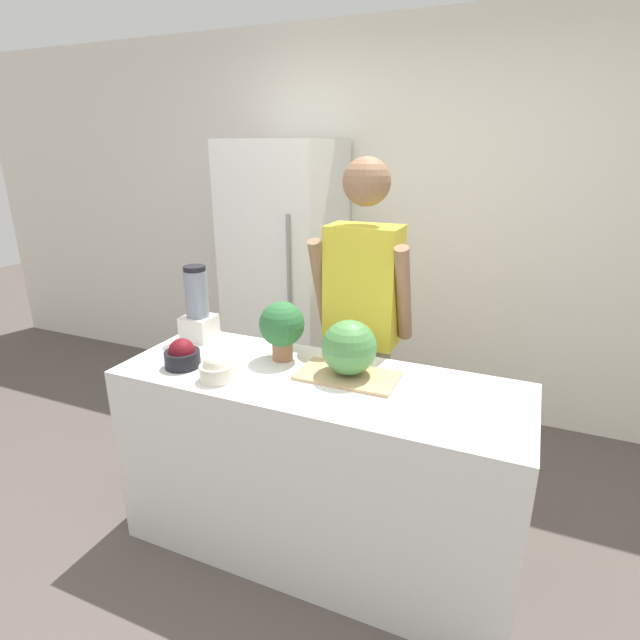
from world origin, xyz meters
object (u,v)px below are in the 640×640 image
Objects in this scene: bowl_cherries at (182,355)px; potted_plant at (282,326)px; bowl_cream at (216,369)px; blender at (198,308)px; refrigerator at (287,281)px; person at (362,327)px; watermelon at (349,347)px.

potted_plant is at bearing 34.13° from bowl_cherries.
bowl_cherries is 0.46m from potted_plant.
bowl_cherries is at bearing 165.87° from bowl_cream.
refrigerator is at bearing 92.11° from blender.
refrigerator reaches higher than potted_plant.
person reaches higher than watermelon.
potted_plant is at bearing -7.44° from blender.
bowl_cream is at bearing -116.53° from potted_plant.
refrigerator reaches higher than blender.
bowl_cherries is (-0.71, -0.20, -0.08)m from watermelon.
bowl_cherries reaches higher than bowl_cream.
blender reaches higher than bowl_cream.
watermelon is at bearing 27.33° from bowl_cream.
refrigerator is at bearing 138.75° from person.
bowl_cherries is 1.11× the size of bowl_cream.
refrigerator is 1.26m from potted_plant.
person is 0.92m from bowl_cherries.
blender reaches higher than potted_plant.
person is at bearing 26.21° from blender.
refrigerator is 6.79× the size of potted_plant.
refrigerator reaches higher than bowl_cream.
watermelon reaches higher than bowl_cream.
person is at bearing -41.25° from refrigerator.
bowl_cherries is (-0.61, -0.69, 0.01)m from person.
blender is at bearing 113.87° from bowl_cherries.
refrigerator is at bearing 127.19° from watermelon.
bowl_cream is (-0.50, -0.26, -0.08)m from watermelon.
refrigerator is 1.05m from person.
refrigerator is 1.49m from bowl_cream.
blender is at bearing 172.24° from watermelon.
person is at bearing 48.43° from bowl_cherries.
potted_plant is (0.37, 0.25, 0.11)m from bowl_cherries.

